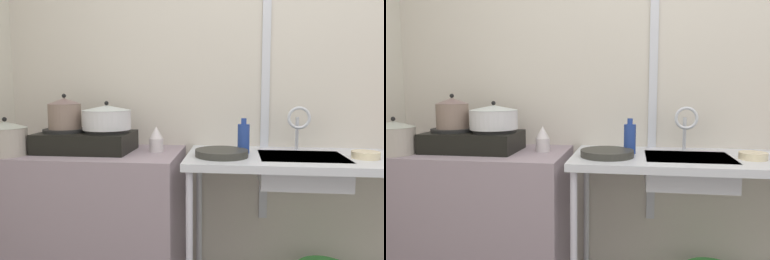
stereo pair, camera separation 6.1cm
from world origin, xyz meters
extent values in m
cube|color=beige|center=(0.00, 1.62, 1.28)|extent=(4.43, 0.10, 2.57)
cube|color=silver|center=(-0.17, 1.56, 1.41)|extent=(0.05, 0.01, 2.05)
cube|color=gray|center=(-1.22, 1.27, 0.42)|extent=(1.12, 0.59, 0.84)
cube|color=silver|center=(0.22, 1.27, 0.82)|extent=(1.65, 0.59, 0.04)
cylinder|color=silver|center=(-0.57, 1.01, 0.40)|extent=(0.04, 0.04, 0.80)
cylinder|color=silver|center=(-0.57, 1.53, 0.40)|extent=(0.04, 0.04, 0.80)
cube|color=black|center=(-1.20, 1.27, 0.90)|extent=(0.52, 0.34, 0.11)
cylinder|color=black|center=(-1.32, 1.27, 0.96)|extent=(0.25, 0.25, 0.02)
cylinder|color=black|center=(-1.07, 1.27, 0.96)|extent=(0.25, 0.25, 0.02)
cylinder|color=#7E685B|center=(-1.32, 1.27, 1.04)|extent=(0.18, 0.18, 0.14)
cone|color=#775F5C|center=(-1.32, 1.27, 1.13)|extent=(0.19, 0.19, 0.03)
sphere|color=black|center=(-1.32, 1.27, 1.16)|extent=(0.02, 0.02, 0.02)
cylinder|color=silver|center=(-1.07, 1.27, 1.03)|extent=(0.27, 0.27, 0.11)
cone|color=silver|center=(-1.07, 1.27, 1.09)|extent=(0.28, 0.28, 0.03)
sphere|color=black|center=(-1.07, 1.27, 1.12)|extent=(0.02, 0.02, 0.02)
cylinder|color=#A49A8E|center=(-1.58, 1.10, 0.92)|extent=(0.22, 0.22, 0.15)
cone|color=#A0A59A|center=(-1.58, 1.10, 1.01)|extent=(0.23, 0.23, 0.03)
sphere|color=black|center=(-1.58, 1.10, 1.04)|extent=(0.02, 0.02, 0.02)
cylinder|color=beige|center=(-0.79, 1.31, 0.88)|extent=(0.08, 0.08, 0.08)
cone|color=beige|center=(-0.79, 1.31, 0.95)|extent=(0.08, 0.08, 0.07)
cube|color=silver|center=(0.01, 1.26, 0.77)|extent=(0.45, 0.36, 0.15)
cylinder|color=silver|center=(0.02, 1.47, 0.94)|extent=(0.02, 0.02, 0.19)
torus|color=silver|center=(0.02, 1.41, 1.04)|extent=(0.13, 0.02, 0.13)
cylinder|color=#30302A|center=(-0.42, 1.20, 0.86)|extent=(0.28, 0.28, 0.04)
cylinder|color=beige|center=(0.33, 1.23, 0.86)|extent=(0.14, 0.14, 0.04)
cylinder|color=navy|center=(-0.30, 1.32, 0.92)|extent=(0.07, 0.07, 0.16)
cylinder|color=navy|center=(-0.30, 1.32, 1.02)|extent=(0.03, 0.03, 0.03)
camera|label=1|loc=(-0.35, -0.75, 1.21)|focal=34.52mm
camera|label=2|loc=(-0.29, -0.74, 1.21)|focal=34.52mm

